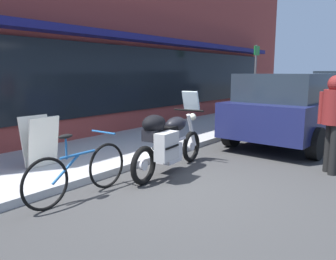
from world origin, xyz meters
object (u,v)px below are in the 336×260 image
(touring_motorcycle, at_px, (168,140))
(parked_bicycle, at_px, (78,172))
(sandwich_board_sign, at_px, (40,141))
(parking_sign_pole, at_px, (255,75))
(pedestrian_walking, at_px, (334,113))
(parked_minivan, at_px, (295,106))

(touring_motorcycle, distance_m, parked_bicycle, 1.68)
(parked_bicycle, relative_size, sandwich_board_sign, 2.00)
(parking_sign_pole, bearing_deg, touring_motorcycle, -167.81)
(parked_bicycle, distance_m, parking_sign_pole, 9.02)
(touring_motorcycle, distance_m, pedestrian_walking, 2.85)
(parked_minivan, bearing_deg, sandwich_board_sign, 153.13)
(parked_minivan, distance_m, sandwich_board_sign, 5.94)
(pedestrian_walking, relative_size, parking_sign_pole, 0.66)
(parking_sign_pole, bearing_deg, sandwich_board_sign, 178.29)
(parking_sign_pole, bearing_deg, pedestrian_walking, -145.41)
(sandwich_board_sign, bearing_deg, touring_motorcycle, -54.88)
(touring_motorcycle, relative_size, parked_minivan, 0.48)
(parked_minivan, bearing_deg, parking_sign_pole, 37.30)
(touring_motorcycle, bearing_deg, parked_bicycle, 169.71)
(parked_minivan, relative_size, parking_sign_pole, 1.77)
(parked_minivan, xyz_separation_m, sandwich_board_sign, (-5.29, 2.68, -0.35))
(parked_bicycle, distance_m, sandwich_board_sign, 1.57)
(parked_bicycle, xyz_separation_m, sandwich_board_sign, (0.37, 1.51, 0.18))
(parked_bicycle, xyz_separation_m, parking_sign_pole, (8.84, 1.26, 1.26))
(pedestrian_walking, bearing_deg, parked_minivan, 30.45)
(sandwich_board_sign, bearing_deg, pedestrian_walking, -52.97)
(parked_bicycle, bearing_deg, parked_minivan, -11.67)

